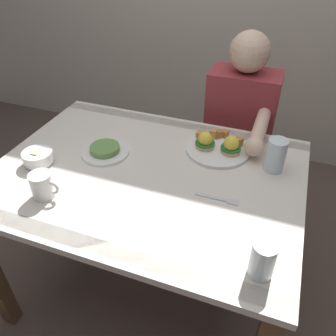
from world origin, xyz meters
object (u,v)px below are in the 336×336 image
at_px(water_glass_far, 262,261).
at_px(diner_person, 239,130).
at_px(coffee_mug, 43,185).
at_px(fork, 219,199).
at_px(eggs_benedict_plate, 218,146).
at_px(fruit_bowl, 38,157).
at_px(water_glass_near, 275,157).
at_px(side_plate, 105,151).
at_px(dining_table, 147,192).

xyz_separation_m(water_glass_far, diner_person, (-0.23, 0.93, -0.14)).
relative_size(coffee_mug, fork, 0.72).
xyz_separation_m(coffee_mug, diner_person, (0.54, 0.86, -0.14)).
bearing_deg(fork, water_glass_far, -55.83).
height_order(eggs_benedict_plate, diner_person, diner_person).
relative_size(eggs_benedict_plate, coffee_mug, 2.43).
relative_size(fruit_bowl, diner_person, 0.11).
xyz_separation_m(water_glass_near, water_glass_far, (0.02, -0.51, -0.01)).
bearing_deg(fork, side_plate, 167.15).
height_order(dining_table, water_glass_near, water_glass_near).
height_order(fruit_bowl, diner_person, diner_person).
xyz_separation_m(eggs_benedict_plate, water_glass_far, (0.26, -0.56, 0.03)).
xyz_separation_m(dining_table, side_plate, (-0.21, 0.06, 0.12)).
bearing_deg(fork, dining_table, 168.65).
bearing_deg(side_plate, water_glass_near, 10.84).
xyz_separation_m(water_glass_near, side_plate, (-0.68, -0.13, -0.05)).
relative_size(eggs_benedict_plate, fork, 1.74).
bearing_deg(dining_table, water_glass_near, 21.78).
relative_size(fruit_bowl, water_glass_far, 1.04).
height_order(fork, water_glass_far, water_glass_far).
bearing_deg(fork, fruit_bowl, -177.11).
height_order(coffee_mug, diner_person, diner_person).
relative_size(water_glass_near, side_plate, 0.67).
relative_size(fruit_bowl, fork, 0.77).
height_order(fruit_bowl, water_glass_near, water_glass_near).
height_order(water_glass_far, side_plate, water_glass_far).
bearing_deg(dining_table, eggs_benedict_plate, 46.08).
bearing_deg(side_plate, diner_person, 49.02).
bearing_deg(fruit_bowl, water_glass_far, -13.83).
relative_size(eggs_benedict_plate, side_plate, 1.35).
bearing_deg(coffee_mug, eggs_benedict_plate, 44.07).
xyz_separation_m(coffee_mug, water_glass_far, (0.77, -0.07, 0.00)).
relative_size(dining_table, fork, 7.74).
xyz_separation_m(fruit_bowl, diner_person, (0.69, 0.70, -0.12)).
height_order(dining_table, water_glass_far, water_glass_far).
xyz_separation_m(dining_table, diner_person, (0.26, 0.60, 0.02)).
bearing_deg(fruit_bowl, dining_table, 13.10).
relative_size(coffee_mug, water_glass_near, 0.82).
bearing_deg(water_glass_far, coffee_mug, 175.04).
relative_size(fork, side_plate, 0.78).
xyz_separation_m(fork, diner_person, (-0.05, 0.66, -0.09)).
bearing_deg(dining_table, water_glass_far, -33.64).
xyz_separation_m(coffee_mug, water_glass_near, (0.75, 0.44, 0.01)).
xyz_separation_m(eggs_benedict_plate, diner_person, (0.03, 0.36, -0.11)).
relative_size(fork, diner_person, 0.14).
xyz_separation_m(eggs_benedict_plate, fruit_bowl, (-0.66, -0.34, 0.01)).
bearing_deg(dining_table, coffee_mug, -137.68).
bearing_deg(fork, coffee_mug, -161.74).
relative_size(dining_table, water_glass_far, 10.38).
distance_m(eggs_benedict_plate, water_glass_near, 0.24).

